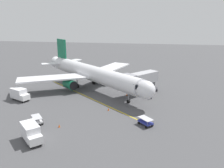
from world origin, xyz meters
name	(u,v)px	position (x,y,z in m)	size (l,w,h in m)	color
ground_plane	(98,88)	(0.00, 0.00, 0.00)	(220.00, 220.00, 0.00)	#4C4C4F
apron_lead_in_line	(86,96)	(1.48, 6.68, 0.01)	(0.24, 40.00, 0.01)	yellow
airplane	(91,73)	(1.70, 0.49, 4.00)	(33.67, 32.28, 11.50)	white
jet_bridge	(138,80)	(-10.37, 3.72, 3.76)	(8.96, 9.96, 5.40)	#B7B7BC
ground_crew_marshaller	(151,95)	(-13.59, 5.92, 0.89)	(0.47, 0.40, 1.71)	#23232D
box_truck_near_nose	(20,94)	(14.90, 11.83, 1.39)	(4.99, 3.69, 2.62)	white
box_truck_portside	(31,133)	(3.42, 27.79, 1.39)	(4.65, 4.62, 2.62)	white
baggage_cart_starboard_side	(146,122)	(-12.78, 19.48, 0.66)	(2.80, 2.86, 1.27)	#2D3899
baggage_cart_rear_apron	(37,120)	(5.59, 22.08, 0.66)	(2.75, 2.89, 1.27)	white
safety_cone_nose_left	(157,89)	(-14.79, -0.79, 0.28)	(0.32, 0.32, 0.55)	#F2590F
safety_cone_nose_right	(108,109)	(-5.39, 14.27, 0.28)	(0.32, 0.32, 0.55)	#F2590F
safety_cone_wing_port	(59,126)	(1.27, 22.80, 0.28)	(0.32, 0.32, 0.55)	#F2590F
safety_cone_wing_starboard	(127,94)	(-7.89, 4.49, 0.28)	(0.32, 0.32, 0.55)	#F2590F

